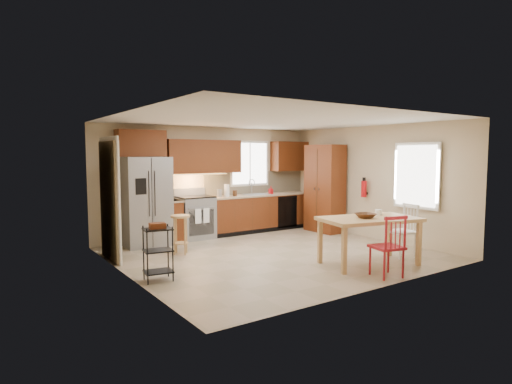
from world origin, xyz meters
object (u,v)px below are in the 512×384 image
at_px(pantry, 325,189).
at_px(bar_stool, 181,235).
at_px(fire_extinguisher, 364,189).
at_px(range_stove, 195,218).
at_px(utility_cart, 158,253).
at_px(chair_red, 387,246).
at_px(chair_white, 402,231).
at_px(refrigerator, 146,201).
at_px(table_bowl, 365,218).
at_px(table_jar, 379,214).
at_px(dining_table, 369,241).
at_px(soap_bottle, 271,190).

bearing_deg(pantry, bar_stool, -176.87).
xyz_separation_m(pantry, fire_extinguisher, (0.20, -1.05, 0.05)).
distance_m(pantry, fire_extinguisher, 1.07).
distance_m(range_stove, utility_cart, 3.20).
relative_size(range_stove, chair_red, 0.96).
xyz_separation_m(chair_red, chair_white, (1.30, 0.70, 0.00)).
bearing_deg(refrigerator, table_bowl, -55.87).
bearing_deg(bar_stool, range_stove, 61.06).
distance_m(chair_red, utility_cart, 3.46).
bearing_deg(refrigerator, pantry, -12.62).
bearing_deg(table_bowl, utility_cart, 160.70).
distance_m(fire_extinguisher, table_jar, 2.12).
distance_m(refrigerator, dining_table, 4.50).
height_order(pantry, fire_extinguisher, pantry).
height_order(range_stove, chair_red, chair_red).
xyz_separation_m(dining_table, utility_cart, (-3.32, 1.13, 0.01)).
relative_size(dining_table, bar_stool, 2.20).
bearing_deg(chair_white, range_stove, 46.22).
bearing_deg(dining_table, pantry, 73.57).
xyz_separation_m(chair_white, bar_stool, (-3.28, 2.46, -0.11)).
distance_m(refrigerator, pantry, 4.23).
bearing_deg(table_jar, dining_table, -164.05).
height_order(chair_red, chair_white, same).
distance_m(soap_bottle, bar_stool, 3.19).
xyz_separation_m(table_bowl, table_jar, (0.46, 0.10, 0.03)).
xyz_separation_m(fire_extinguisher, chair_red, (-2.10, -2.33, -0.62)).
distance_m(chair_white, utility_cart, 4.40).
bearing_deg(table_jar, chair_red, -133.18).
distance_m(range_stove, chair_white, 4.37).
bearing_deg(fire_extinguisher, pantry, 100.78).
distance_m(dining_table, bar_stool, 3.42).
distance_m(fire_extinguisher, table_bowl, 2.52).
bearing_deg(chair_red, bar_stool, 135.20).
height_order(pantry, table_bowl, pantry).
xyz_separation_m(soap_bottle, table_bowl, (-0.70, -3.63, -0.19)).
relative_size(refrigerator, table_bowl, 5.54).
bearing_deg(chair_white, soap_bottle, 18.77).
xyz_separation_m(soap_bottle, chair_red, (-0.95, -4.28, -0.52)).
relative_size(refrigerator, utility_cart, 2.22).
relative_size(refrigerator, pantry, 0.87).
bearing_deg(fire_extinguisher, table_bowl, -137.88).
bearing_deg(chair_white, table_bowl, 105.96).
relative_size(pantry, dining_table, 1.29).
bearing_deg(chair_white, dining_table, 106.25).
height_order(refrigerator, utility_cart, refrigerator).
relative_size(bar_stool, utility_cart, 0.90).
xyz_separation_m(chair_red, table_jar, (0.71, 0.75, 0.36)).
bearing_deg(bar_stool, chair_red, -50.09).
distance_m(pantry, table_bowl, 3.20).
bearing_deg(bar_stool, table_jar, -34.05).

